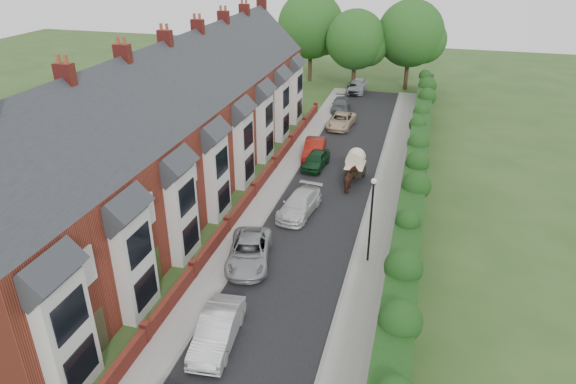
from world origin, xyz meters
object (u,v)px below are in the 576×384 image
(horse, at_px, (351,180))
(horse_cart, at_px, (355,163))
(car_grey, at_px, (341,105))
(car_silver_b, at_px, (249,252))
(car_white, at_px, (299,204))
(car_silver_a, at_px, (217,330))
(lamppost, at_px, (372,210))
(car_beige, at_px, (341,121))
(car_black, at_px, (354,88))
(car_green, at_px, (316,160))
(car_red, at_px, (314,149))

(horse, bearing_deg, horse_cart, -91.59)
(car_grey, distance_m, horse, 19.17)
(car_silver_b, bearing_deg, car_white, 65.76)
(car_silver_a, relative_size, car_white, 0.94)
(lamppost, height_order, car_white, lamppost)
(car_beige, height_order, horse_cart, horse_cart)
(car_grey, xyz_separation_m, horse, (4.01, -18.74, 0.18))
(car_beige, height_order, car_grey, car_beige)
(car_black, bearing_deg, car_silver_b, -101.05)
(car_green, bearing_deg, car_grey, 97.19)
(car_silver_a, xyz_separation_m, car_beige, (0.22, 30.49, -0.08))
(car_silver_a, relative_size, car_beige, 0.95)
(car_green, xyz_separation_m, car_beige, (0.25, 10.09, -0.01))
(car_red, relative_size, horse_cart, 1.42)
(car_white, bearing_deg, car_black, 99.11)
(horse, relative_size, horse_cart, 0.61)
(lamppost, xyz_separation_m, car_red, (-6.24, 14.20, -2.55))
(car_grey, relative_size, horse, 2.28)
(car_green, xyz_separation_m, horse_cart, (3.28, -1.35, 0.66))
(car_white, bearing_deg, horse, 65.08)
(car_grey, bearing_deg, car_silver_b, -94.53)
(car_black, bearing_deg, horse, -92.43)
(lamppost, distance_m, car_white, 7.26)
(car_silver_a, height_order, car_grey, car_silver_a)
(car_silver_a, xyz_separation_m, car_red, (-0.60, 22.40, 0.01))
(car_silver_b, bearing_deg, car_silver_a, -95.77)
(car_red, distance_m, horse, 6.66)
(lamppost, relative_size, car_beige, 1.11)
(car_silver_b, bearing_deg, car_green, 74.66)
(car_silver_b, relative_size, horse, 2.53)
(horse_cart, bearing_deg, car_grey, 103.54)
(car_beige, relative_size, horse, 2.41)
(lamppost, xyz_separation_m, car_black, (-6.09, 34.60, -2.66))
(car_silver_a, height_order, horse_cart, horse_cart)
(car_green, height_order, horse, horse)
(horse, distance_m, horse_cart, 2.14)
(horse, bearing_deg, car_silver_a, 77.57)
(car_green, height_order, car_grey, car_green)
(car_green, bearing_deg, car_black, 95.55)
(lamppost, height_order, horse, lamppost)
(car_black, bearing_deg, car_beige, -97.46)
(car_beige, bearing_deg, car_red, -91.44)
(car_green, bearing_deg, horse, -41.79)
(horse, xyz_separation_m, horse_cart, (0.00, 2.08, 0.50))
(car_grey, height_order, car_black, car_grey)
(car_silver_a, height_order, car_beige, car_silver_a)
(car_silver_b, relative_size, car_green, 1.27)
(car_black, relative_size, horse_cart, 1.17)
(car_green, relative_size, car_red, 0.85)
(lamppost, xyz_separation_m, car_silver_b, (-6.39, -1.77, -2.62))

